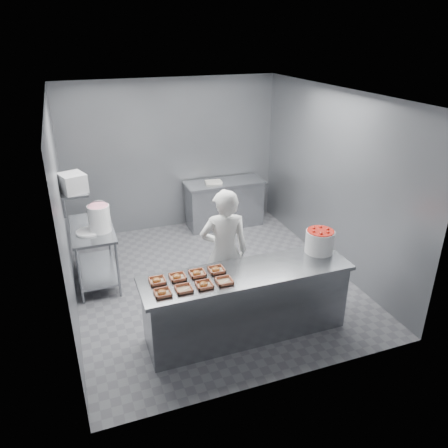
{
  "coord_description": "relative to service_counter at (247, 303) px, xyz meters",
  "views": [
    {
      "loc": [
        -1.83,
        -5.52,
        3.57
      ],
      "look_at": [
        0.12,
        -0.2,
        1.02
      ],
      "focal_mm": 35.0,
      "sensor_mm": 36.0,
      "label": 1
    }
  ],
  "objects": [
    {
      "name": "wall_left",
      "position": [
        -2.0,
        1.35,
        0.95
      ],
      "size": [
        0.04,
        4.5,
        2.8
      ],
      "primitive_type": "cube",
      "color": "slate",
      "rests_on": "ground"
    },
    {
      "name": "tray_2",
      "position": [
        -0.59,
        -0.13,
        0.47
      ],
      "size": [
        0.19,
        0.18,
        0.06
      ],
      "color": "tan",
      "rests_on": "service_counter"
    },
    {
      "name": "appliance",
      "position": [
        -1.82,
        1.7,
        1.24
      ],
      "size": [
        0.39,
        0.41,
        0.25
      ],
      "primitive_type": "cube",
      "rotation": [
        0.0,
        0.0,
        0.33
      ],
      "color": "gray",
      "rests_on": "wall_shelf"
    },
    {
      "name": "wall_shelf",
      "position": [
        -1.82,
        1.95,
        1.1
      ],
      "size": [
        0.35,
        0.9,
        0.03
      ],
      "primitive_type": "cube",
      "color": "slate",
      "rests_on": "wall_left"
    },
    {
      "name": "tray_0",
      "position": [
        -1.07,
        -0.13,
        0.47
      ],
      "size": [
        0.19,
        0.18,
        0.06
      ],
      "color": "tan",
      "rests_on": "service_counter"
    },
    {
      "name": "ceiling",
      "position": [
        0.0,
        1.35,
        2.35
      ],
      "size": [
        4.5,
        4.5,
        0.0
      ],
      "primitive_type": "plane",
      "rotation": [
        3.14,
        0.0,
        0.0
      ],
      "color": "white",
      "rests_on": "wall_back"
    },
    {
      "name": "tray_7",
      "position": [
        -0.35,
        0.13,
        0.47
      ],
      "size": [
        0.19,
        0.18,
        0.06
      ],
      "color": "tan",
      "rests_on": "service_counter"
    },
    {
      "name": "floor",
      "position": [
        0.0,
        1.35,
        -0.45
      ],
      "size": [
        4.5,
        4.5,
        0.0
      ],
      "primitive_type": "plane",
      "color": "#4C4C51",
      "rests_on": "ground"
    },
    {
      "name": "tray_5",
      "position": [
        -0.83,
        0.13,
        0.47
      ],
      "size": [
        0.19,
        0.18,
        0.06
      ],
      "color": "tan",
      "rests_on": "service_counter"
    },
    {
      "name": "wall_back",
      "position": [
        0.0,
        3.6,
        0.95
      ],
      "size": [
        4.0,
        0.04,
        2.8
      ],
      "primitive_type": "cube",
      "color": "slate",
      "rests_on": "ground"
    },
    {
      "name": "service_counter",
      "position": [
        0.0,
        0.0,
        0.0
      ],
      "size": [
        2.6,
        0.7,
        0.9
      ],
      "color": "slate",
      "rests_on": "ground"
    },
    {
      "name": "worker",
      "position": [
        -0.07,
        0.6,
        0.42
      ],
      "size": [
        0.7,
        0.53,
        1.75
      ],
      "primitive_type": "imported",
      "rotation": [
        0.0,
        0.0,
        2.96
      ],
      "color": "silver",
      "rests_on": "ground"
    },
    {
      "name": "tray_4",
      "position": [
        -1.07,
        0.13,
        0.47
      ],
      "size": [
        0.19,
        0.18,
        0.06
      ],
      "color": "tan",
      "rests_on": "service_counter"
    },
    {
      "name": "glaze_bucket",
      "position": [
        -1.53,
        1.79,
        0.65
      ],
      "size": [
        0.33,
        0.31,
        0.48
      ],
      "color": "silver",
      "rests_on": "prep_table"
    },
    {
      "name": "prep_table",
      "position": [
        -1.65,
        1.95,
        0.14
      ],
      "size": [
        0.6,
        1.2,
        0.9
      ],
      "color": "slate",
      "rests_on": "ground"
    },
    {
      "name": "tray_6",
      "position": [
        -0.59,
        0.13,
        0.47
      ],
      "size": [
        0.19,
        0.18,
        0.06
      ],
      "color": "tan",
      "rests_on": "service_counter"
    },
    {
      "name": "paper_stack",
      "position": [
        0.68,
        3.25,
        0.46
      ],
      "size": [
        0.33,
        0.26,
        0.04
      ],
      "primitive_type": "cube",
      "rotation": [
        0.0,
        0.0,
        -0.16
      ],
      "color": "silver",
      "rests_on": "back_counter"
    },
    {
      "name": "wall_right",
      "position": [
        2.0,
        1.35,
        0.95
      ],
      "size": [
        0.04,
        4.5,
        2.8
      ],
      "primitive_type": "cube",
      "color": "slate",
      "rests_on": "ground"
    },
    {
      "name": "rag",
      "position": [
        -1.51,
        2.18,
        0.46
      ],
      "size": [
        0.14,
        0.12,
        0.02
      ],
      "primitive_type": "cube",
      "rotation": [
        0.0,
        0.0,
        -0.02
      ],
      "color": "#CCB28C",
      "rests_on": "prep_table"
    },
    {
      "name": "strawberry_tub",
      "position": [
        1.07,
        0.15,
        0.61
      ],
      "size": [
        0.37,
        0.37,
        0.3
      ],
      "color": "silver",
      "rests_on": "service_counter"
    },
    {
      "name": "back_counter",
      "position": [
        0.9,
        3.25,
        -0.0
      ],
      "size": [
        1.5,
        0.6,
        0.9
      ],
      "color": "slate",
      "rests_on": "ground"
    },
    {
      "name": "tray_3",
      "position": [
        -0.35,
        -0.13,
        0.47
      ],
      "size": [
        0.19,
        0.18,
        0.04
      ],
      "color": "tan",
      "rests_on": "service_counter"
    },
    {
      "name": "bucket_lid",
      "position": [
        -1.71,
        1.79,
        0.46
      ],
      "size": [
        0.35,
        0.35,
        0.03
      ],
      "primitive_type": "cylinder",
      "rotation": [
        0.0,
        0.0,
        0.01
      ],
      "color": "silver",
      "rests_on": "prep_table"
    },
    {
      "name": "tray_1",
      "position": [
        -0.83,
        -0.13,
        0.47
      ],
      "size": [
        0.19,
        0.18,
        0.04
      ],
      "color": "tan",
      "rests_on": "service_counter"
    }
  ]
}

